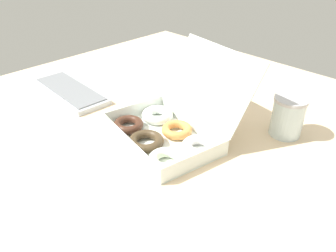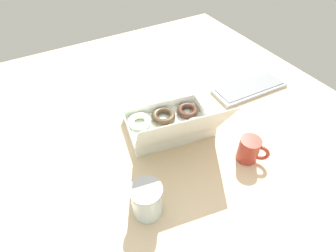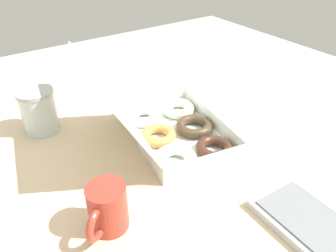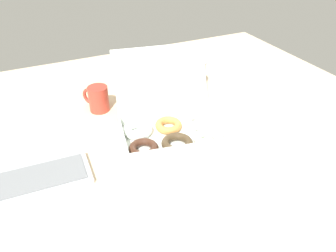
# 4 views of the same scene
# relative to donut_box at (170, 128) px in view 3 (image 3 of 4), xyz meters

# --- Properties ---
(ground_plane) EXTENTS (1.80, 1.80, 0.02)m
(ground_plane) POSITION_rel_donut_box_xyz_m (0.03, -0.06, -0.04)
(ground_plane) COLOR beige
(donut_box) EXTENTS (0.40, 0.41, 0.26)m
(donut_box) POSITION_rel_donut_box_xyz_m (0.00, 0.00, 0.00)
(donut_box) COLOR white
(donut_box) RESTS_ON ground_plane
(coffee_mug) EXTENTS (0.09, 0.11, 0.10)m
(coffee_mug) POSITION_rel_donut_box_xyz_m (-0.19, 0.28, 0.02)
(coffee_mug) COLOR #B0372A
(coffee_mug) RESTS_ON ground_plane
(glass_jar) EXTENTS (0.10, 0.10, 0.13)m
(glass_jar) POSITION_rel_donut_box_xyz_m (0.25, 0.28, 0.03)
(glass_jar) COLOR silver
(glass_jar) RESTS_ON ground_plane
(paper_napkin) EXTENTS (0.19, 0.18, 0.00)m
(paper_napkin) POSITION_rel_donut_box_xyz_m (0.20, -0.27, -0.03)
(paper_napkin) COLOR white
(paper_napkin) RESTS_ON ground_plane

